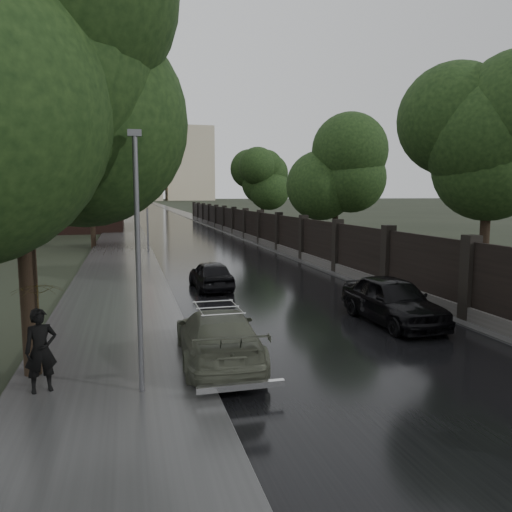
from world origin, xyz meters
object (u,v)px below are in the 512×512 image
object	(u,v)px
tree_left_near	(16,67)
volga_sedan	(218,336)
tree_right_c	(262,184)
lamp_post	(138,262)
pedestrian_umbrella	(38,305)
car_right_near	(393,300)
tree_right_a	(488,167)
traffic_light	(147,218)
tree_left_far	(91,176)
tree_right_b	(336,178)
hatchback_left	(211,275)

from	to	relation	value
tree_left_near	volga_sedan	bearing A→B (deg)	2.25
tree_right_c	volga_sedan	distance (m)	38.72
lamp_post	pedestrian_umbrella	distance (m)	2.08
volga_sedan	car_right_near	world-z (taller)	car_right_near
tree_right_a	traffic_light	size ratio (longest dim) A/B	1.75
car_right_near	pedestrian_umbrella	distance (m)	10.12
lamp_post	volga_sedan	xyz separation A→B (m)	(1.80, 1.66, -2.03)
tree_left_near	car_right_near	size ratio (longest dim) A/B	2.15
tree_right_c	pedestrian_umbrella	size ratio (longest dim) A/B	2.75
tree_right_a	lamp_post	distance (m)	14.62
tree_left_far	lamp_post	world-z (taller)	tree_left_far
tree_right_b	traffic_light	xyz separation A→B (m)	(-11.80, 2.99, -2.55)
tree_right_b	pedestrian_umbrella	world-z (taller)	tree_right_b
tree_left_far	tree_right_b	xyz separation A→B (m)	(15.50, -8.00, -0.29)
hatchback_left	tree_right_a	bearing A→B (deg)	154.95
tree_left_near	lamp_post	bearing A→B (deg)	-34.29
hatchback_left	volga_sedan	bearing A→B (deg)	79.84
lamp_post	volga_sedan	distance (m)	3.18
tree_right_a	tree_left_far	bearing A→B (deg)	125.17
tree_right_b	car_right_near	xyz separation A→B (m)	(-5.30, -16.63, -4.22)
traffic_light	pedestrian_umbrella	bearing A→B (deg)	-97.31
tree_right_a	tree_right_b	size ratio (longest dim) A/B	1.00
tree_left_far	tree_right_c	bearing A→B (deg)	32.83
tree_left_far	tree_right_b	bearing A→B (deg)	-27.30
tree_right_a	lamp_post	size ratio (longest dim) A/B	1.37
tree_left_near	volga_sedan	world-z (taller)	tree_left_near
tree_right_c	volga_sedan	xyz separation A→B (m)	(-11.10, -36.84, -4.31)
tree_right_a	tree_right_c	bearing A→B (deg)	90.00
tree_right_a	pedestrian_umbrella	world-z (taller)	tree_right_a
traffic_light	car_right_near	distance (m)	20.74
hatchback_left	pedestrian_umbrella	world-z (taller)	pedestrian_umbrella
tree_right_c	pedestrian_umbrella	distance (m)	40.93
traffic_light	car_right_near	size ratio (longest dim) A/B	0.94
tree_right_c	tree_left_far	bearing A→B (deg)	-147.17
hatchback_left	tree_right_c	bearing A→B (deg)	-111.22
tree_right_c	traffic_light	xyz separation A→B (m)	(-11.80, -15.01, -2.55)
traffic_light	tree_right_b	bearing A→B (deg)	-14.24
traffic_light	volga_sedan	world-z (taller)	traffic_light
tree_left_near	lamp_post	xyz separation A→B (m)	(2.20, -1.50, -3.75)
tree_left_far	traffic_light	world-z (taller)	tree_left_far
lamp_post	hatchback_left	size ratio (longest dim) A/B	1.42
tree_left_near	pedestrian_umbrella	distance (m)	4.69
tree_left_near	tree_left_far	distance (m)	27.03
tree_right_b	traffic_light	size ratio (longest dim) A/B	1.75
tree_left_far	traffic_light	distance (m)	6.84
tree_left_near	tree_right_a	world-z (taller)	tree_left_near
traffic_light	volga_sedan	bearing A→B (deg)	-88.16
volga_sedan	tree_right_b	bearing A→B (deg)	-117.59
tree_right_a	tree_right_b	bearing A→B (deg)	90.00
lamp_post	pedestrian_umbrella	world-z (taller)	lamp_post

